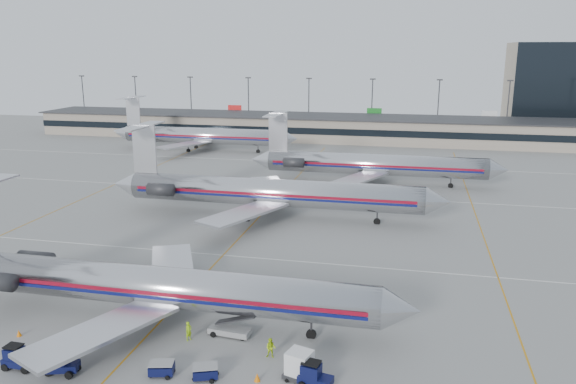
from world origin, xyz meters
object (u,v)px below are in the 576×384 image
(jet_second_row, at_px, (266,192))
(tug_center, at_px, (60,363))
(uld_container, at_px, (299,365))
(jet_foreground, at_px, (151,285))
(belt_loader, at_px, (231,329))

(jet_second_row, distance_m, tug_center, 41.93)
(jet_second_row, relative_size, tug_center, 19.05)
(jet_second_row, bearing_deg, uld_container, -71.91)
(jet_second_row, bearing_deg, tug_center, -96.25)
(jet_foreground, height_order, belt_loader, jet_foreground)
(jet_foreground, distance_m, tug_center, 9.84)
(jet_second_row, xyz_separation_m, uld_container, (12.55, -38.43, -2.60))
(tug_center, relative_size, belt_loader, 0.61)
(jet_foreground, height_order, jet_second_row, jet_second_row)
(uld_container, bearing_deg, tug_center, -152.58)
(uld_container, xyz_separation_m, belt_loader, (-6.76, 4.85, -0.49))
(tug_center, distance_m, belt_loader, 13.08)
(tug_center, relative_size, uld_container, 1.05)
(jet_second_row, height_order, belt_loader, jet_second_row)
(jet_second_row, relative_size, uld_container, 20.08)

